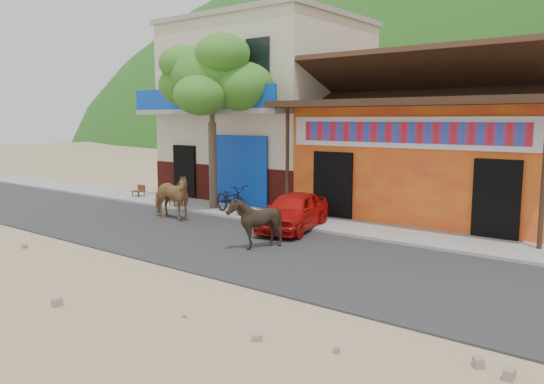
{
  "coord_description": "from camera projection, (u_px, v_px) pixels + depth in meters",
  "views": [
    {
      "loc": [
        8.44,
        -7.45,
        3.23
      ],
      "look_at": [
        0.23,
        3.0,
        1.4
      ],
      "focal_mm": 35.0,
      "sensor_mm": 36.0,
      "label": 1
    }
  ],
  "objects": [
    {
      "name": "ground",
      "position": [
        178.0,
        270.0,
        11.41
      ],
      "size": [
        120.0,
        120.0,
        0.0
      ],
      "primitive_type": "plane",
      "color": "#9E825B",
      "rests_on": "ground"
    },
    {
      "name": "road",
      "position": [
        253.0,
        247.0,
        13.36
      ],
      "size": [
        60.0,
        5.0,
        0.04
      ],
      "primitive_type": "cube",
      "color": "#28282B",
      "rests_on": "ground"
    },
    {
      "name": "sidewalk",
      "position": [
        327.0,
        224.0,
        16.08
      ],
      "size": [
        60.0,
        2.0,
        0.12
      ],
      "primitive_type": "cube",
      "color": "gray",
      "rests_on": "ground"
    },
    {
      "name": "dance_club",
      "position": [
        442.0,
        162.0,
        17.73
      ],
      "size": [
        8.0,
        6.0,
        3.6
      ],
      "primitive_type": "cube",
      "color": "orange",
      "rests_on": "ground"
    },
    {
      "name": "cafe_building",
      "position": [
        268.0,
        113.0,
        22.09
      ],
      "size": [
        7.0,
        6.0,
        7.0
      ],
      "primitive_type": "cube",
      "color": "beige",
      "rests_on": "ground"
    },
    {
      "name": "tree",
      "position": [
        212.0,
        122.0,
        18.32
      ],
      "size": [
        3.0,
        3.0,
        6.0
      ],
      "primitive_type": null,
      "color": "#2D721E",
      "rests_on": "sidewalk"
    },
    {
      "name": "cow_tan",
      "position": [
        170.0,
        197.0,
        16.92
      ],
      "size": [
        1.78,
        0.89,
        1.47
      ],
      "primitive_type": "imported",
      "rotation": [
        0.0,
        0.0,
        1.63
      ],
      "color": "olive",
      "rests_on": "road"
    },
    {
      "name": "cow_dark",
      "position": [
        255.0,
        222.0,
        13.09
      ],
      "size": [
        1.53,
        1.46,
        1.32
      ],
      "primitive_type": "imported",
      "rotation": [
        0.0,
        0.0,
        -1.14
      ],
      "color": "black",
      "rests_on": "road"
    },
    {
      "name": "red_car",
      "position": [
        293.0,
        211.0,
        15.31
      ],
      "size": [
        2.07,
        3.48,
        1.11
      ],
      "primitive_type": "imported",
      "rotation": [
        0.0,
        0.0,
        0.25
      ],
      "color": "#BA0F0D",
      "rests_on": "road"
    },
    {
      "name": "scooter",
      "position": [
        232.0,
        199.0,
        17.58
      ],
      "size": [
        1.95,
        1.12,
        0.97
      ],
      "primitive_type": "imported",
      "rotation": [
        0.0,
        0.0,
        1.3
      ],
      "color": "black",
      "rests_on": "sidewalk"
    },
    {
      "name": "cafe_chair_left",
      "position": [
        138.0,
        186.0,
        21.48
      ],
      "size": [
        0.43,
        0.43,
        0.86
      ],
      "primitive_type": null,
      "rotation": [
        0.0,
        0.0,
        0.07
      ],
      "color": "#4C2C19",
      "rests_on": "sidewalk"
    },
    {
      "name": "cafe_chair_right",
      "position": [
        176.0,
        194.0,
        19.14
      ],
      "size": [
        0.46,
        0.46,
        0.86
      ],
      "primitive_type": null,
      "rotation": [
        0.0,
        0.0,
        -0.17
      ],
      "color": "#463217",
      "rests_on": "sidewalk"
    }
  ]
}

